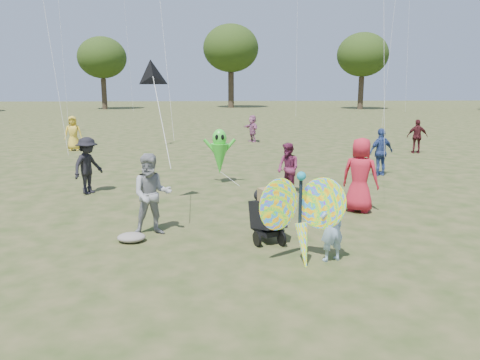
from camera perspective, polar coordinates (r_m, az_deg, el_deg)
The scene contains 16 objects.
ground at distance 8.85m, azimuth 1.93°, elevation -8.95°, with size 160.00×160.00×0.00m, color #51592B.
child_girl at distance 8.47m, azimuth 11.15°, elevation -5.63°, with size 0.46×0.30×1.26m, color #98B6D7.
adult_man at distance 9.86m, azimuth -10.70°, elevation -1.76°, with size 0.84×0.65×1.72m, color gray.
grey_bag at distance 9.70m, azimuth -13.10°, elevation -6.82°, with size 0.56×0.46×0.18m, color gray.
crowd_a at distance 11.82m, azimuth 14.44°, elevation 0.59°, with size 0.90×0.59×1.84m, color red.
crowd_b at distance 14.07m, azimuth -18.06°, elevation 1.68°, with size 1.06×0.61×1.63m, color black.
crowd_c at distance 16.78m, azimuth 16.81°, elevation 3.28°, with size 0.96×0.40×1.64m, color #304786.
crowd_e at distance 13.46m, azimuth 5.88°, elevation 1.41°, with size 0.72×0.56×1.47m, color #692343.
crowd_g at distance 23.59m, azimuth -19.67°, elevation 5.39°, with size 0.80×0.52×1.64m, color gold.
crowd_h at distance 22.82m, azimuth 20.80°, elevation 4.99°, with size 0.90×0.38×1.54m, color #46171C.
crowd_j at distance 25.65m, azimuth 1.52°, elevation 6.30°, with size 1.35×0.43×1.46m, color #A55E87.
jogging_stroller at distance 9.44m, azimuth 3.33°, elevation -3.72°, with size 0.73×1.13×1.09m.
butterfly_kite at distance 8.20m, azimuth 7.52°, elevation -4.49°, with size 1.74×0.75×1.84m.
delta_kite_rig at distance 11.75m, azimuth -10.57°, elevation 12.31°, with size 1.00×2.38×2.33m.
alien_kite at distance 14.72m, azimuth -2.50°, elevation 3.26°, with size 1.12×0.69×1.74m.
tree_line at distance 53.55m, azimuth 1.23°, elevation 15.64°, with size 91.78×33.60×10.79m.
Camera 1 is at (-0.82, -8.24, 3.11)m, focal length 35.00 mm.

